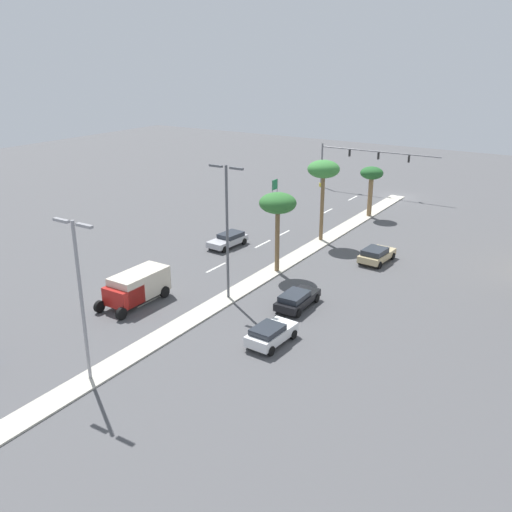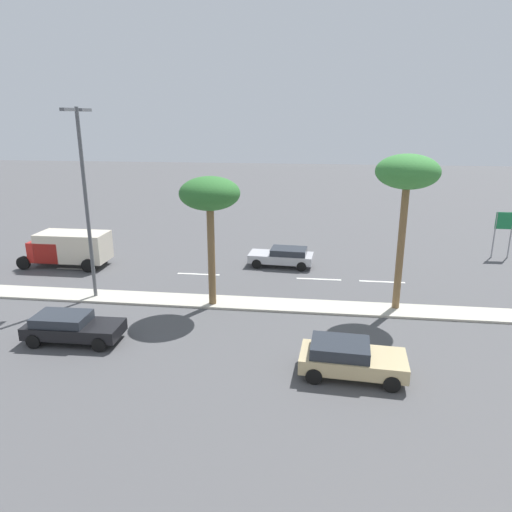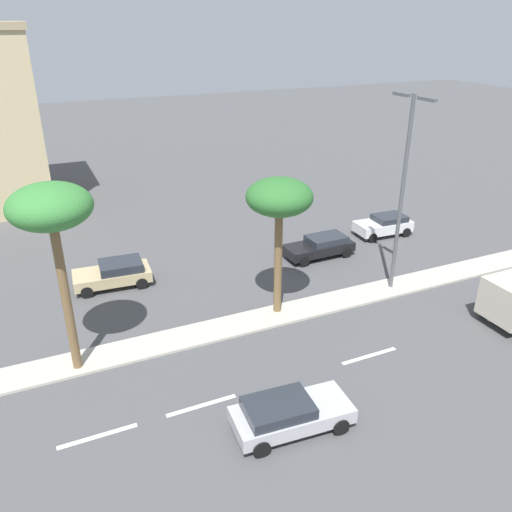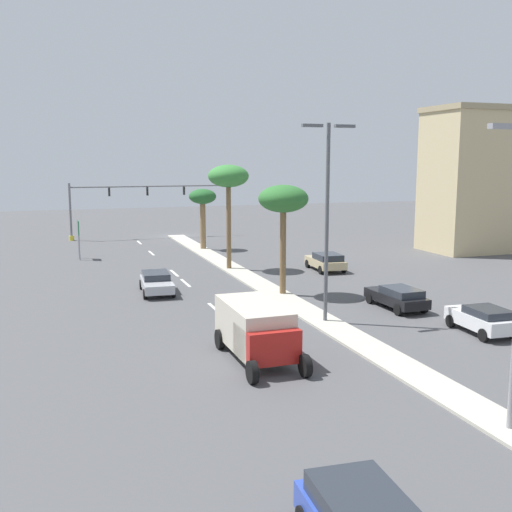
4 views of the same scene
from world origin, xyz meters
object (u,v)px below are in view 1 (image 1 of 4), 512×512
object	(u,v)px
street_lamp_far	(80,289)
sedan_tan_right	(376,254)
directional_road_sign	(275,188)
palm_tree_outboard	(372,176)
street_lamp_rear	(227,223)
sedan_black_outboard	(297,299)
box_truck	(136,287)
palm_tree_left	(278,205)
sedan_silver_leading	(228,240)
traffic_signal_gantry	(352,161)
palm_tree_rear	(324,171)
sedan_white_mid	(271,334)

from	to	relation	value
street_lamp_far	sedan_tan_right	size ratio (longest dim) A/B	2.23
directional_road_sign	sedan_tan_right	world-z (taller)	directional_road_sign
palm_tree_outboard	street_lamp_rear	size ratio (longest dim) A/B	0.56
street_lamp_far	sedan_tan_right	distance (m)	28.65
sedan_black_outboard	box_truck	xyz separation A→B (m)	(10.62, 5.81, 0.60)
palm_tree_left	sedan_silver_leading	size ratio (longest dim) A/B	1.54
traffic_signal_gantry	palm_tree_rear	world-z (taller)	palm_tree_rear
sedan_silver_leading	palm_tree_left	bearing A→B (deg)	156.29
street_lamp_far	box_truck	world-z (taller)	street_lamp_far
directional_road_sign	palm_tree_left	xyz separation A→B (m)	(-11.48, 18.80, 3.61)
palm_tree_rear	palm_tree_left	xyz separation A→B (m)	(-0.65, 9.78, -1.12)
sedan_silver_leading	sedan_white_mid	bearing A→B (deg)	133.30
street_lamp_rear	street_lamp_far	bearing A→B (deg)	89.58
street_lamp_rear	sedan_black_outboard	xyz separation A→B (m)	(-5.25, -1.37, -5.38)
sedan_silver_leading	sedan_tan_right	size ratio (longest dim) A/B	1.04
street_lamp_rear	directional_road_sign	bearing A→B (deg)	-66.43
street_lamp_far	sedan_silver_leading	size ratio (longest dim) A/B	2.14
palm_tree_outboard	sedan_white_mid	size ratio (longest dim) A/B	1.46
directional_road_sign	sedan_black_outboard	size ratio (longest dim) A/B	0.77
traffic_signal_gantry	box_truck	size ratio (longest dim) A/B	2.85
sedan_tan_right	sedan_black_outboard	world-z (taller)	sedan_tan_right
directional_road_sign	box_truck	xyz separation A→B (m)	(-5.81, 30.08, -1.06)
sedan_black_outboard	box_truck	size ratio (longest dim) A/B	0.74
sedan_black_outboard	sedan_white_mid	bearing A→B (deg)	102.15
directional_road_sign	sedan_black_outboard	xyz separation A→B (m)	(-16.43, 24.27, -1.66)
palm_tree_rear	sedan_white_mid	xyz separation A→B (m)	(-6.85, 21.00, -6.35)
palm_tree_outboard	street_lamp_far	distance (m)	41.33
palm_tree_rear	street_lamp_far	distance (m)	30.32
palm_tree_left	sedan_silver_leading	world-z (taller)	palm_tree_left
street_lamp_rear	sedan_tan_right	world-z (taller)	street_lamp_rear
palm_tree_outboard	sedan_silver_leading	world-z (taller)	palm_tree_outboard
street_lamp_far	box_truck	xyz separation A→B (m)	(5.27, -9.23, -4.40)
sedan_black_outboard	box_truck	distance (m)	12.12
street_lamp_rear	sedan_silver_leading	bearing A→B (deg)	-54.64
box_truck	palm_tree_left	bearing A→B (deg)	-116.67
palm_tree_left	sedan_white_mid	distance (m)	13.85
traffic_signal_gantry	sedan_tan_right	world-z (taller)	traffic_signal_gantry
palm_tree_left	directional_road_sign	bearing A→B (deg)	-58.60
palm_tree_outboard	street_lamp_far	size ratio (longest dim) A/B	0.60
street_lamp_rear	street_lamp_far	size ratio (longest dim) A/B	1.08
palm_tree_outboard	palm_tree_rear	xyz separation A→B (m)	(0.70, 11.03, 2.31)
traffic_signal_gantry	sedan_tan_right	bearing A→B (deg)	118.26
traffic_signal_gantry	street_lamp_far	world-z (taller)	street_lamp_far
sedan_white_mid	palm_tree_rear	bearing A→B (deg)	-71.93
sedan_tan_right	directional_road_sign	bearing A→B (deg)	-33.75
sedan_white_mid	street_lamp_rear	bearing A→B (deg)	-34.08
palm_tree_rear	directional_road_sign	bearing A→B (deg)	-39.82
sedan_white_mid	traffic_signal_gantry	bearing A→B (deg)	-72.88
palm_tree_outboard	box_truck	distance (m)	32.77
street_lamp_rear	sedan_silver_leading	world-z (taller)	street_lamp_rear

